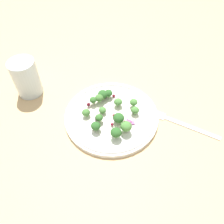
# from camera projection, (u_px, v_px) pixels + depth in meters

# --- Properties ---
(ground_plane) EXTENTS (1.80, 1.80, 0.02)m
(ground_plane) POSITION_uv_depth(u_px,v_px,m) (105.00, 122.00, 0.62)
(ground_plane) COLOR tan
(plate) EXTENTS (0.25, 0.25, 0.02)m
(plate) POSITION_uv_depth(u_px,v_px,m) (112.00, 116.00, 0.61)
(plate) COLOR white
(plate) RESTS_ON ground_plane
(dressing_pool) EXTENTS (0.15, 0.15, 0.00)m
(dressing_pool) POSITION_uv_depth(u_px,v_px,m) (112.00, 115.00, 0.61)
(dressing_pool) COLOR white
(dressing_pool) RESTS_ON plate
(broccoli_floret_0) EXTENTS (0.02, 0.02, 0.02)m
(broccoli_floret_0) POSITION_uv_depth(u_px,v_px,m) (108.00, 93.00, 0.64)
(broccoli_floret_0) COLOR #9EC684
(broccoli_floret_0) RESTS_ON plate
(broccoli_floret_1) EXTENTS (0.03, 0.03, 0.03)m
(broccoli_floret_1) POSITION_uv_depth(u_px,v_px,m) (126.00, 126.00, 0.56)
(broccoli_floret_1) COLOR #8EB77A
(broccoli_floret_1) RESTS_ON plate
(broccoli_floret_2) EXTENTS (0.02, 0.02, 0.02)m
(broccoli_floret_2) POSITION_uv_depth(u_px,v_px,m) (93.00, 100.00, 0.62)
(broccoli_floret_2) COLOR #ADD18E
(broccoli_floret_2) RESTS_ON plate
(broccoli_floret_3) EXTENTS (0.02, 0.02, 0.02)m
(broccoli_floret_3) POSITION_uv_depth(u_px,v_px,m) (118.00, 102.00, 0.62)
(broccoli_floret_3) COLOR #9EC684
(broccoli_floret_3) RESTS_ON plate
(broccoli_floret_4) EXTENTS (0.02, 0.02, 0.02)m
(broccoli_floret_4) POSITION_uv_depth(u_px,v_px,m) (102.00, 110.00, 0.60)
(broccoli_floret_4) COLOR #8EB77A
(broccoli_floret_4) RESTS_ON plate
(broccoli_floret_5) EXTENTS (0.02, 0.02, 0.02)m
(broccoli_floret_5) POSITION_uv_depth(u_px,v_px,m) (135.00, 110.00, 0.60)
(broccoli_floret_5) COLOR #9EC684
(broccoli_floret_5) RESTS_ON plate
(broccoli_floret_6) EXTENTS (0.03, 0.03, 0.03)m
(broccoli_floret_6) POSITION_uv_depth(u_px,v_px,m) (119.00, 118.00, 0.58)
(broccoli_floret_6) COLOR #ADD18E
(broccoli_floret_6) RESTS_ON plate
(broccoli_floret_7) EXTENTS (0.02, 0.02, 0.02)m
(broccoli_floret_7) POSITION_uv_depth(u_px,v_px,m) (99.00, 118.00, 0.58)
(broccoli_floret_7) COLOR #8EB77A
(broccoli_floret_7) RESTS_ON plate
(broccoli_floret_8) EXTENTS (0.03, 0.03, 0.03)m
(broccoli_floret_8) POSITION_uv_depth(u_px,v_px,m) (117.00, 132.00, 0.55)
(broccoli_floret_8) COLOR #9EC684
(broccoli_floret_8) RESTS_ON plate
(broccoli_floret_9) EXTENTS (0.02, 0.02, 0.02)m
(broccoli_floret_9) POSITION_uv_depth(u_px,v_px,m) (86.00, 113.00, 0.60)
(broccoli_floret_9) COLOR #ADD18E
(broccoli_floret_9) RESTS_ON plate
(broccoli_floret_10) EXTENTS (0.02, 0.02, 0.02)m
(broccoli_floret_10) POSITION_uv_depth(u_px,v_px,m) (99.00, 98.00, 0.62)
(broccoli_floret_10) COLOR #8EB77A
(broccoli_floret_10) RESTS_ON plate
(broccoli_floret_11) EXTENTS (0.02, 0.02, 0.02)m
(broccoli_floret_11) POSITION_uv_depth(u_px,v_px,m) (96.00, 126.00, 0.56)
(broccoli_floret_11) COLOR #8EB77A
(broccoli_floret_11) RESTS_ON plate
(broccoli_floret_12) EXTENTS (0.02, 0.02, 0.02)m
(broccoli_floret_12) POSITION_uv_depth(u_px,v_px,m) (133.00, 102.00, 0.61)
(broccoli_floret_12) COLOR #8EB77A
(broccoli_floret_12) RESTS_ON plate
(broccoli_floret_13) EXTENTS (0.03, 0.03, 0.03)m
(broccoli_floret_13) POSITION_uv_depth(u_px,v_px,m) (103.00, 95.00, 0.63)
(broccoli_floret_13) COLOR #9EC684
(broccoli_floret_13) RESTS_ON plate
(cranberry_0) EXTENTS (0.01, 0.01, 0.01)m
(cranberry_0) POSITION_uv_depth(u_px,v_px,m) (125.00, 122.00, 0.58)
(cranberry_0) COLOR maroon
(cranberry_0) RESTS_ON plate
(cranberry_1) EXTENTS (0.01, 0.01, 0.01)m
(cranberry_1) POSITION_uv_depth(u_px,v_px,m) (114.00, 116.00, 0.60)
(cranberry_1) COLOR maroon
(cranberry_1) RESTS_ON plate
(cranberry_2) EXTENTS (0.01, 0.01, 0.01)m
(cranberry_2) POSITION_uv_depth(u_px,v_px,m) (89.00, 105.00, 0.62)
(cranberry_2) COLOR #4C0A14
(cranberry_2) RESTS_ON plate
(cranberry_3) EXTENTS (0.01, 0.01, 0.01)m
(cranberry_3) POSITION_uv_depth(u_px,v_px,m) (114.00, 96.00, 0.65)
(cranberry_3) COLOR maroon
(cranberry_3) RESTS_ON plate
(cranberry_4) EXTENTS (0.01, 0.01, 0.01)m
(cranberry_4) POSITION_uv_depth(u_px,v_px,m) (94.00, 101.00, 0.63)
(cranberry_4) COLOR #4C0A14
(cranberry_4) RESTS_ON plate
(cranberry_5) EXTENTS (0.01, 0.01, 0.01)m
(cranberry_5) POSITION_uv_depth(u_px,v_px,m) (112.00, 124.00, 0.58)
(cranberry_5) COLOR maroon
(cranberry_5) RESTS_ON plate
(onion_bit_0) EXTENTS (0.01, 0.01, 0.00)m
(onion_bit_0) POSITION_uv_depth(u_px,v_px,m) (133.00, 123.00, 0.59)
(onion_bit_0) COLOR #934C84
(onion_bit_0) RESTS_ON plate
(onion_bit_1) EXTENTS (0.01, 0.01, 0.00)m
(onion_bit_1) POSITION_uv_depth(u_px,v_px,m) (105.00, 97.00, 0.65)
(onion_bit_1) COLOR #843D75
(onion_bit_1) RESTS_ON plate
(onion_bit_2) EXTENTS (0.02, 0.01, 0.00)m
(onion_bit_2) POSITION_uv_depth(u_px,v_px,m) (95.00, 127.00, 0.58)
(onion_bit_2) COLOR #934C84
(onion_bit_2) RESTS_ON plate
(onion_bit_3) EXTENTS (0.02, 0.02, 0.01)m
(onion_bit_3) POSITION_uv_depth(u_px,v_px,m) (129.00, 122.00, 0.59)
(onion_bit_3) COLOR #843D75
(onion_bit_3) RESTS_ON plate
(onion_bit_4) EXTENTS (0.01, 0.01, 0.01)m
(onion_bit_4) POSITION_uv_depth(u_px,v_px,m) (97.00, 118.00, 0.59)
(onion_bit_4) COLOR #843D75
(onion_bit_4) RESTS_ON plate
(fork) EXTENTS (0.13, 0.16, 0.01)m
(fork) POSITION_uv_depth(u_px,v_px,m) (181.00, 123.00, 0.60)
(fork) COLOR silver
(fork) RESTS_ON ground_plane
(water_glass) EXTENTS (0.07, 0.07, 0.11)m
(water_glass) POSITION_uv_depth(u_px,v_px,m) (26.00, 78.00, 0.64)
(water_glass) COLOR silver
(water_glass) RESTS_ON ground_plane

